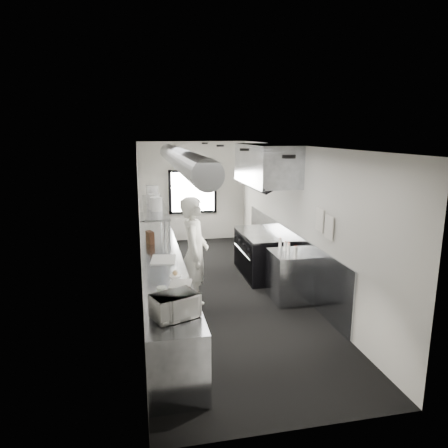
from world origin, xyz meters
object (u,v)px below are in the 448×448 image
prep_counter (163,281)px  line_cook (195,254)px  range (261,254)px  plate_stack_b (154,202)px  far_work_table (154,233)px  plate_stack_a (157,204)px  small_plate (175,276)px  squeeze_bottle_a (295,252)px  deli_tub_b (162,290)px  deli_tub_a (159,300)px  squeeze_bottle_c (289,247)px  plate_stack_d (151,193)px  pass_shelf (154,207)px  bottle_station (289,276)px  squeeze_bottle_d (285,246)px  squeeze_bottle_b (288,250)px  microwave (175,306)px  squeeze_bottle_e (280,243)px  exhaust_hood (266,165)px  knife_block (150,237)px  plate_stack_c (152,194)px

prep_counter → line_cook: size_ratio=3.02×
range → plate_stack_b: plate_stack_b is taller
far_work_table → plate_stack_a: (-0.02, -2.86, 1.25)m
far_work_table → small_plate: bearing=-88.3°
line_cook → squeeze_bottle_a: 1.75m
deli_tub_b → small_plate: deli_tub_b is taller
deli_tub_a → squeeze_bottle_a: bearing=31.7°
squeeze_bottle_c → plate_stack_d: bearing=135.9°
pass_shelf → squeeze_bottle_c: (2.33, -1.66, -0.55)m
bottle_station → plate_stack_a: bearing=155.8°
range → squeeze_bottle_d: (0.07, -1.25, 0.51)m
plate_stack_b → small_plate: bearing=-84.2°
deli_tub_b → squeeze_bottle_b: size_ratio=0.73×
far_work_table → microwave: size_ratio=2.47×
pass_shelf → bottle_station: size_ratio=3.33×
squeeze_bottle_e → pass_shelf: bearing=149.3°
bottle_station → plate_stack_a: plate_stack_a is taller
exhaust_hood → squeeze_bottle_a: bearing=-88.9°
plate_stack_b → plate_stack_d: size_ratio=0.87×
range → squeeze_bottle_d: size_ratio=9.83×
knife_block → squeeze_bottle_b: 2.72m
knife_block → squeeze_bottle_c: bearing=-44.3°
bottle_station → plate_stack_a: 2.84m
far_work_table → plate_stack_c: size_ratio=3.24×
line_cook → knife_block: 1.41m
plate_stack_b → squeeze_bottle_a: bearing=-33.9°
exhaust_hood → squeeze_bottle_e: 1.75m
deli_tub_b → deli_tub_a: bearing=-98.3°
squeeze_bottle_b → plate_stack_b: bearing=149.2°
range → squeeze_bottle_c: 1.45m
squeeze_bottle_a → squeeze_bottle_c: size_ratio=1.17×
squeeze_bottle_e → far_work_table: bearing=122.2°
plate_stack_b → squeeze_bottle_c: 2.75m
line_cook → knife_block: size_ratio=8.18×
deli_tub_a → plate_stack_a: (0.12, 2.86, 0.75)m
pass_shelf → line_cook: size_ratio=1.51×
squeeze_bottle_b → squeeze_bottle_c: size_ratio=1.04×
exhaust_hood → prep_counter: bearing=-151.9°
knife_block → plate_stack_a: plate_stack_a is taller
range → deli_tub_a: 4.00m
range → plate_stack_a: plate_stack_a is taller
plate_stack_b → plate_stack_a: bearing=-77.9°
deli_tub_a → squeeze_bottle_d: 3.11m
pass_shelf → bottle_station: bearing=-36.0°
deli_tub_b → squeeze_bottle_c: size_ratio=0.76×
deli_tub_a → plate_stack_b: bearing=88.6°
bottle_station → squeeze_bottle_b: (-0.07, -0.11, 0.54)m
plate_stack_b → squeeze_bottle_d: bearing=-25.5°
range → bottle_station: size_ratio=1.78×
bottle_station → far_work_table: bearing=120.5°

